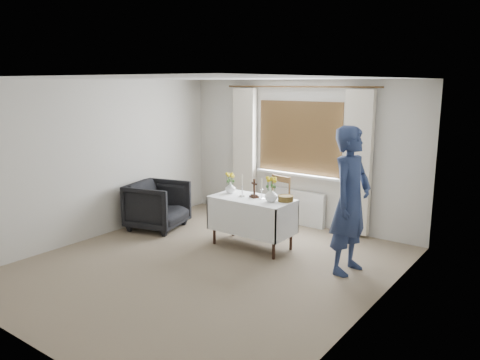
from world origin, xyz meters
name	(u,v)px	position (x,y,z in m)	size (l,w,h in m)	color
ground	(207,266)	(0.00, 0.00, 0.00)	(5.00, 5.00, 0.00)	gray
altar_table	(252,223)	(0.06, 0.99, 0.38)	(1.24, 0.64, 0.76)	white
wooden_chair	(274,204)	(-0.09, 1.82, 0.46)	(0.43, 0.43, 0.93)	brown
armchair	(158,205)	(-1.76, 0.79, 0.40)	(0.86, 0.89, 0.81)	black
person	(350,201)	(1.61, 0.97, 0.96)	(0.70, 0.46, 1.92)	navy
radiator	(296,207)	(0.00, 2.42, 0.30)	(1.10, 0.10, 0.60)	silver
wooden_cross	(254,188)	(0.07, 1.03, 0.90)	(0.13, 0.10, 0.29)	black
candlestick_left	(242,186)	(-0.11, 0.96, 0.93)	(0.10, 0.10, 0.34)	white
candlestick_right	(262,189)	(0.20, 1.02, 0.92)	(0.09, 0.09, 0.31)	white
flower_vase_left	(230,188)	(-0.40, 1.06, 0.85)	(0.16, 0.16, 0.17)	white
flower_vase_right	(271,195)	(0.40, 0.98, 0.86)	(0.19, 0.19, 0.20)	white
wicker_basket	(286,198)	(0.56, 1.12, 0.80)	(0.22, 0.22, 0.09)	olive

